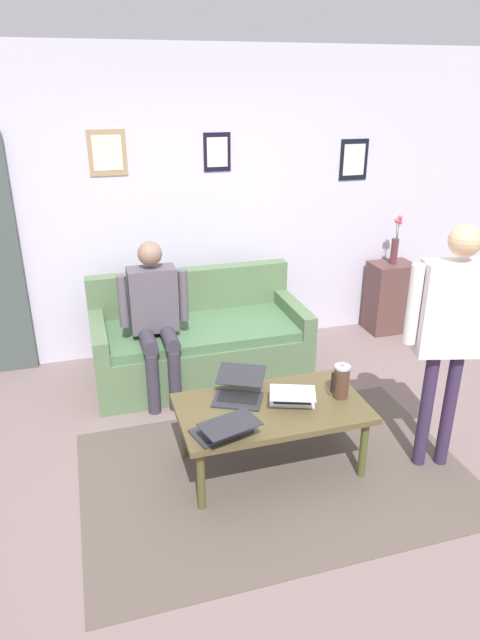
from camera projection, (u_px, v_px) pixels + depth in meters
The scene contains 13 objects.
ground_plane at pixel (274, 481), 3.64m from camera, with size 7.68×7.68×0.00m, color slate.
area_rug at pixel (275, 474), 3.69m from camera, with size 2.51×1.65×0.01m, color brown.
back_wall at pixel (196, 207), 5.04m from camera, with size 7.04×0.11×2.70m.
couch at pixel (199, 343), 4.84m from camera, with size 1.80×0.86×0.88m.
coffee_table at pixel (272, 412), 3.61m from camera, with size 1.22×0.68×0.47m.
laptop_left at pixel (292, 397), 3.62m from camera, with size 0.37×0.37×0.12m.
laptop_center at pixel (224, 429), 3.28m from camera, with size 0.41×0.40×0.12m.
laptop_right at pixel (239, 391), 3.68m from camera, with size 0.44×0.46×0.15m.
french_press at pixel (341, 381), 3.65m from camera, with size 0.13×0.11×0.26m.
side_shelf at pixel (389, 297), 5.70m from camera, with size 0.42×0.32×0.72m.
flower_vase at pixel (395, 245), 5.48m from camera, with size 0.09×0.08×0.49m.
person_standing at pixel (452, 320), 3.39m from camera, with size 0.58×0.29×1.66m.
person_seated at pixel (155, 313), 4.37m from camera, with size 0.55×0.51×1.28m.
Camera 1 is at (1.05, 2.74, 2.41)m, focal length 31.21 mm.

